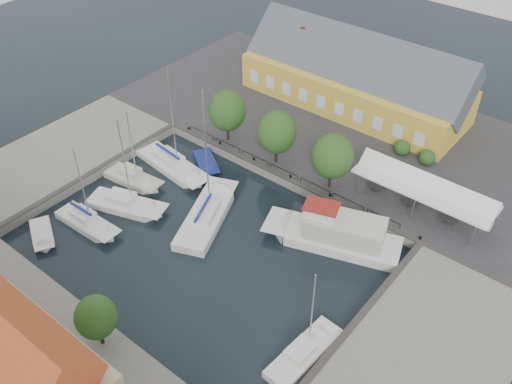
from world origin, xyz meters
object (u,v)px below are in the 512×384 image
at_px(car_red, 277,135).
at_px(east_boat_c, 302,356).
at_px(west_boat_c, 125,206).
at_px(west_boat_d, 87,223).
at_px(center_sailboat, 206,217).
at_px(launch_sw, 43,235).
at_px(trawler, 337,236).
at_px(tent_canopy, 424,189).
at_px(launch_nw, 206,163).
at_px(warehouse, 352,77).
at_px(west_boat_a, 172,166).
at_px(west_boat_b, 133,179).

height_order(car_red, east_boat_c, east_boat_c).
height_order(west_boat_c, west_boat_d, west_boat_c).
bearing_deg(center_sailboat, east_boat_c, -23.19).
relative_size(east_boat_c, launch_sw, 1.82).
bearing_deg(trawler, tent_canopy, 62.65).
distance_m(car_red, west_boat_d, 23.53).
height_order(center_sailboat, west_boat_d, center_sailboat).
xyz_separation_m(trawler, launch_nw, (-18.38, 1.61, -0.93)).
bearing_deg(west_boat_d, warehouse, 76.91).
height_order(center_sailboat, west_boat_a, center_sailboat).
xyz_separation_m(warehouse, trawler, (12.30, -22.17, -3.41)).
xyz_separation_m(west_boat_a, west_boat_d, (0.29, -12.03, 0.00)).
bearing_deg(west_boat_c, east_boat_c, -7.88).
xyz_separation_m(car_red, west_boat_b, (-8.07, -15.04, -1.40)).
bearing_deg(west_boat_d, west_boat_a, 91.37).
xyz_separation_m(west_boat_a, west_boat_c, (1.15, -7.84, -0.01)).
height_order(west_boat_b, west_boat_c, west_boat_c).
height_order(east_boat_c, west_boat_c, west_boat_c).
bearing_deg(trawler, launch_sw, -143.18).
xyz_separation_m(west_boat_d, launch_nw, (2.17, 14.92, -0.18)).
distance_m(west_boat_b, west_boat_c, 4.36).
distance_m(trawler, launch_nw, 18.47).
xyz_separation_m(trawler, west_boat_d, (-20.55, -13.30, -0.75)).
bearing_deg(launch_nw, west_boat_a, -130.38).
height_order(car_red, west_boat_a, west_boat_a).
height_order(tent_canopy, launch_nw, tent_canopy).
distance_m(warehouse, east_boat_c, 38.90).
xyz_separation_m(warehouse, west_boat_d, (-8.25, -35.47, -4.16)).
xyz_separation_m(car_red, launch_sw, (-8.38, -26.34, -1.57)).
xyz_separation_m(car_red, west_boat_c, (-5.36, -18.46, -1.40)).
bearing_deg(west_boat_b, trawler, 14.28).
bearing_deg(center_sailboat, west_boat_d, -137.21).
height_order(east_boat_c, west_boat_b, west_boat_b).
height_order(east_boat_c, launch_nw, east_boat_c).
relative_size(car_red, launch_nw, 0.76).
relative_size(car_red, west_boat_d, 0.39).
bearing_deg(warehouse, east_boat_c, -63.69).
bearing_deg(launch_sw, tent_canopy, 43.15).
xyz_separation_m(center_sailboat, west_boat_b, (-10.46, -0.37, -0.10)).
height_order(east_boat_c, west_boat_d, west_boat_d).
bearing_deg(west_boat_d, west_boat_b, 103.62).
xyz_separation_m(car_red, trawler, (14.32, -9.34, -0.65)).
relative_size(tent_canopy, west_boat_a, 1.05).
xyz_separation_m(east_boat_c, west_boat_d, (-25.39, -0.80, 0.01)).
distance_m(west_boat_a, west_boat_b, 4.69).
bearing_deg(tent_canopy, west_boat_c, -144.00).
xyz_separation_m(center_sailboat, west_boat_a, (-8.91, 4.05, -0.09)).
distance_m(west_boat_a, launch_sw, 15.83).
height_order(tent_canopy, launch_sw, tent_canopy).
bearing_deg(west_boat_a, west_boat_b, -109.37).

